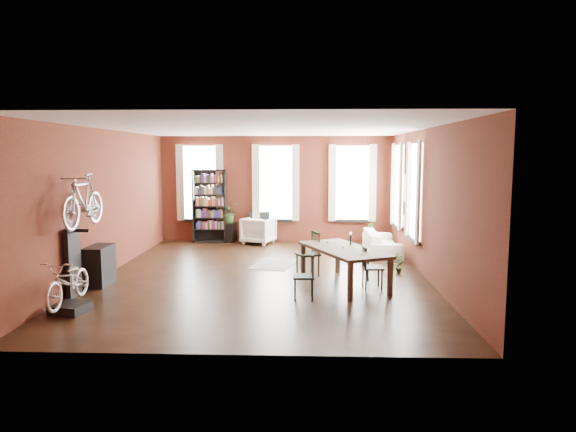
{
  "coord_description": "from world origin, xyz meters",
  "views": [
    {
      "loc": [
        0.94,
        -11.0,
        2.64
      ],
      "look_at": [
        0.51,
        0.6,
        1.25
      ],
      "focal_mm": 32.0,
      "sensor_mm": 36.0,
      "label": 1
    }
  ],
  "objects_px": {
    "dining_chair_a": "(304,276)",
    "console_table": "(100,265)",
    "plant_stand": "(230,233)",
    "dining_chair_d": "(359,256)",
    "bookshelf": "(210,206)",
    "bike_trainer": "(70,308)",
    "dining_chair_b": "(308,254)",
    "white_armchair": "(259,229)",
    "cream_sofa": "(382,239)",
    "dining_chair_c": "(372,267)",
    "bicycle_floor": "(68,261)",
    "dining_table": "(343,267)"
  },
  "relations": [
    {
      "from": "plant_stand",
      "to": "dining_chair_b",
      "type": "bearing_deg",
      "value": -61.04
    },
    {
      "from": "bookshelf",
      "to": "plant_stand",
      "type": "xyz_separation_m",
      "value": [
        0.62,
        0.0,
        -0.81
      ]
    },
    {
      "from": "dining_chair_a",
      "to": "console_table",
      "type": "bearing_deg",
      "value": -103.71
    },
    {
      "from": "dining_chair_c",
      "to": "bookshelf",
      "type": "bearing_deg",
      "value": 34.07
    },
    {
      "from": "dining_table",
      "to": "cream_sofa",
      "type": "bearing_deg",
      "value": 44.62
    },
    {
      "from": "dining_chair_b",
      "to": "bicycle_floor",
      "type": "bearing_deg",
      "value": -79.03
    },
    {
      "from": "dining_chair_a",
      "to": "dining_chair_b",
      "type": "xyz_separation_m",
      "value": [
        0.08,
        1.85,
        0.06
      ]
    },
    {
      "from": "dining_chair_d",
      "to": "plant_stand",
      "type": "distance_m",
      "value": 5.67
    },
    {
      "from": "console_table",
      "to": "plant_stand",
      "type": "height_order",
      "value": "console_table"
    },
    {
      "from": "dining_table",
      "to": "white_armchair",
      "type": "height_order",
      "value": "white_armchair"
    },
    {
      "from": "bike_trainer",
      "to": "dining_chair_d",
      "type": "bearing_deg",
      "value": 26.83
    },
    {
      "from": "bicycle_floor",
      "to": "dining_chair_d",
      "type": "bearing_deg",
      "value": 27.02
    },
    {
      "from": "cream_sofa",
      "to": "bicycle_floor",
      "type": "distance_m",
      "value": 8.06
    },
    {
      "from": "dining_chair_a",
      "to": "bike_trainer",
      "type": "height_order",
      "value": "dining_chair_a"
    },
    {
      "from": "dining_table",
      "to": "dining_chair_d",
      "type": "height_order",
      "value": "dining_chair_d"
    },
    {
      "from": "dining_chair_c",
      "to": "bike_trainer",
      "type": "relative_size",
      "value": 1.6
    },
    {
      "from": "dining_chair_d",
      "to": "dining_chair_a",
      "type": "bearing_deg",
      "value": 148.97
    },
    {
      "from": "white_armchair",
      "to": "bicycle_floor",
      "type": "distance_m",
      "value": 7.34
    },
    {
      "from": "dining_chair_c",
      "to": "bicycle_floor",
      "type": "height_order",
      "value": "bicycle_floor"
    },
    {
      "from": "dining_chair_b",
      "to": "dining_chair_d",
      "type": "relative_size",
      "value": 0.98
    },
    {
      "from": "cream_sofa",
      "to": "console_table",
      "type": "bearing_deg",
      "value": 119.33
    },
    {
      "from": "dining_chair_c",
      "to": "cream_sofa",
      "type": "relative_size",
      "value": 0.4
    },
    {
      "from": "white_armchair",
      "to": "cream_sofa",
      "type": "height_order",
      "value": "white_armchair"
    },
    {
      "from": "dining_chair_d",
      "to": "cream_sofa",
      "type": "distance_m",
      "value": 2.93
    },
    {
      "from": "dining_chair_c",
      "to": "bicycle_floor",
      "type": "xyz_separation_m",
      "value": [
        -5.28,
        -1.78,
        0.47
      ]
    },
    {
      "from": "dining_chair_d",
      "to": "plant_stand",
      "type": "relative_size",
      "value": 1.66
    },
    {
      "from": "dining_chair_c",
      "to": "bicycle_floor",
      "type": "bearing_deg",
      "value": 103.98
    },
    {
      "from": "dining_chair_c",
      "to": "console_table",
      "type": "xyz_separation_m",
      "value": [
        -5.52,
        0.09,
        -0.02
      ]
    },
    {
      "from": "plant_stand",
      "to": "dining_chair_d",
      "type": "bearing_deg",
      "value": -52.47
    },
    {
      "from": "dining_chair_a",
      "to": "bicycle_floor",
      "type": "height_order",
      "value": "bicycle_floor"
    },
    {
      "from": "dining_table",
      "to": "plant_stand",
      "type": "relative_size",
      "value": 3.79
    },
    {
      "from": "plant_stand",
      "to": "cream_sofa",
      "type": "bearing_deg",
      "value": -21.41
    },
    {
      "from": "cream_sofa",
      "to": "plant_stand",
      "type": "height_order",
      "value": "cream_sofa"
    },
    {
      "from": "dining_chair_c",
      "to": "plant_stand",
      "type": "relative_size",
      "value": 1.43
    },
    {
      "from": "bookshelf",
      "to": "bike_trainer",
      "type": "xyz_separation_m",
      "value": [
        -1.03,
        -7.07,
        -1.02
      ]
    },
    {
      "from": "dining_chair_a",
      "to": "dining_chair_d",
      "type": "height_order",
      "value": "dining_chair_d"
    },
    {
      "from": "bookshelf",
      "to": "bicycle_floor",
      "type": "xyz_separation_m",
      "value": [
        -1.04,
        -7.07,
        -0.21
      ]
    },
    {
      "from": "bookshelf",
      "to": "bike_trainer",
      "type": "distance_m",
      "value": 7.22
    },
    {
      "from": "bookshelf",
      "to": "white_armchair",
      "type": "xyz_separation_m",
      "value": [
        1.5,
        -0.2,
        -0.67
      ]
    },
    {
      "from": "dining_chair_d",
      "to": "cream_sofa",
      "type": "xyz_separation_m",
      "value": [
        0.88,
        2.79,
        -0.08
      ]
    },
    {
      "from": "dining_chair_a",
      "to": "dining_chair_b",
      "type": "relative_size",
      "value": 0.88
    },
    {
      "from": "dining_chair_d",
      "to": "bicycle_floor",
      "type": "xyz_separation_m",
      "value": [
        -5.1,
        -2.58,
        0.4
      ]
    },
    {
      "from": "dining_chair_a",
      "to": "dining_chair_b",
      "type": "distance_m",
      "value": 1.85
    },
    {
      "from": "dining_chair_d",
      "to": "console_table",
      "type": "bearing_deg",
      "value": 103.06
    },
    {
      "from": "bookshelf",
      "to": "cream_sofa",
      "type": "height_order",
      "value": "bookshelf"
    },
    {
      "from": "dining_chair_a",
      "to": "bike_trainer",
      "type": "relative_size",
      "value": 1.6
    },
    {
      "from": "dining_chair_b",
      "to": "bicycle_floor",
      "type": "height_order",
      "value": "bicycle_floor"
    },
    {
      "from": "bookshelf",
      "to": "bicycle_floor",
      "type": "distance_m",
      "value": 7.15
    },
    {
      "from": "white_armchair",
      "to": "bike_trainer",
      "type": "distance_m",
      "value": 7.33
    },
    {
      "from": "dining_chair_a",
      "to": "cream_sofa",
      "type": "distance_m",
      "value": 4.85
    }
  ]
}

